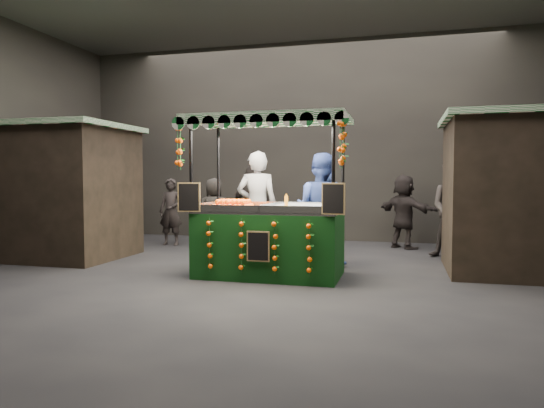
# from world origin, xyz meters

# --- Properties ---
(ground) EXTENTS (12.00, 12.00, 0.00)m
(ground) POSITION_xyz_m (0.00, 0.00, 0.00)
(ground) COLOR black
(ground) RESTS_ON ground
(market_hall) EXTENTS (12.10, 10.10, 5.05)m
(market_hall) POSITION_xyz_m (0.00, 0.00, 3.38)
(market_hall) COLOR black
(market_hall) RESTS_ON ground
(neighbour_stall_left) EXTENTS (3.00, 2.20, 2.60)m
(neighbour_stall_left) POSITION_xyz_m (-4.40, 1.00, 1.31)
(neighbour_stall_left) COLOR black
(neighbour_stall_left) RESTS_ON ground
(neighbour_stall_right) EXTENTS (3.00, 2.20, 2.60)m
(neighbour_stall_right) POSITION_xyz_m (4.40, 1.50, 1.31)
(neighbour_stall_right) COLOR black
(neighbour_stall_right) RESTS_ON ground
(juice_stall) EXTENTS (2.61, 1.53, 2.52)m
(juice_stall) POSITION_xyz_m (0.24, 0.21, 0.78)
(juice_stall) COLOR black
(juice_stall) RESTS_ON ground
(vendor_grey) EXTENTS (0.83, 0.63, 2.05)m
(vendor_grey) POSITION_xyz_m (-0.32, 1.39, 1.03)
(vendor_grey) COLOR gray
(vendor_grey) RESTS_ON ground
(vendor_blue) EXTENTS (1.14, 0.99, 2.01)m
(vendor_blue) POSITION_xyz_m (0.87, 1.40, 1.00)
(vendor_blue) COLOR navy
(vendor_blue) RESTS_ON ground
(shopper_0) EXTENTS (0.58, 0.39, 1.56)m
(shopper_0) POSITION_xyz_m (-2.94, 3.16, 0.78)
(shopper_0) COLOR black
(shopper_0) RESTS_ON ground
(shopper_1) EXTENTS (1.04, 0.87, 1.92)m
(shopper_1) POSITION_xyz_m (3.25, 2.83, 0.96)
(shopper_1) COLOR #2E2826
(shopper_1) RESTS_ON ground
(shopper_2) EXTENTS (1.16, 0.76, 1.84)m
(shopper_2) POSITION_xyz_m (-0.76, 2.54, 0.92)
(shopper_2) COLOR black
(shopper_2) RESTS_ON ground
(shopper_3) EXTENTS (1.07, 1.09, 1.50)m
(shopper_3) POSITION_xyz_m (3.40, 3.95, 0.75)
(shopper_3) COLOR #292221
(shopper_3) RESTS_ON ground
(shopper_4) EXTENTS (0.91, 0.78, 1.57)m
(shopper_4) POSITION_xyz_m (-1.85, 3.14, 0.78)
(shopper_4) COLOR black
(shopper_4) RESTS_ON ground
(shopper_5) EXTENTS (1.48, 1.35, 1.65)m
(shopper_5) POSITION_xyz_m (2.31, 3.98, 0.82)
(shopper_5) COLOR black
(shopper_5) RESTS_ON ground
(shopper_6) EXTENTS (0.61, 0.66, 1.51)m
(shopper_6) POSITION_xyz_m (-1.98, 3.51, 0.75)
(shopper_6) COLOR #292421
(shopper_6) RESTS_ON ground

